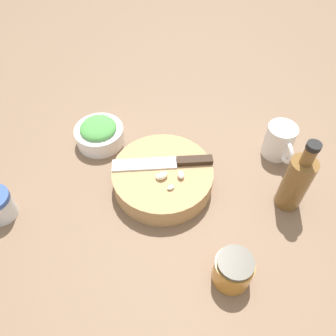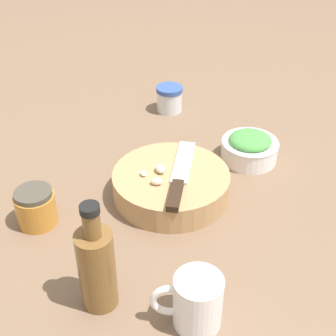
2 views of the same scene
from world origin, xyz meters
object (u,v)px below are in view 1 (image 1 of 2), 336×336
herb_bowl (99,133)px  garlic_cloves (169,177)px  coffee_mug (279,141)px  honey_jar (233,270)px  cutting_board (163,177)px  chef_knife (169,162)px  oil_bottle (296,182)px

herb_bowl → garlic_cloves: bearing=148.9°
coffee_mug → honey_jar: (0.09, 0.36, -0.01)m
honey_jar → garlic_cloves: bearing=-47.3°
cutting_board → honey_jar: 0.27m
cutting_board → herb_bowl: 0.22m
chef_knife → honey_jar: bearing=-157.9°
oil_bottle → garlic_cloves: bearing=6.4°
garlic_cloves → herb_bowl: bearing=-31.1°
garlic_cloves → oil_bottle: (-0.27, -0.03, 0.02)m
oil_bottle → coffee_mug: bearing=-80.3°
herb_bowl → oil_bottle: (-0.49, 0.10, 0.05)m
honey_jar → oil_bottle: size_ratio=0.39×
garlic_cloves → honey_jar: 0.24m
cutting_board → herb_bowl: size_ratio=1.83×
garlic_cloves → herb_bowl: garlic_cloves is taller
cutting_board → herb_bowl: herb_bowl is taller
oil_bottle → herb_bowl: bearing=-11.3°
herb_bowl → oil_bottle: 0.50m
chef_knife → herb_bowl: size_ratio=1.81×
oil_bottle → chef_knife: bearing=-2.7°
cutting_board → chef_knife: size_ratio=1.01×
coffee_mug → oil_bottle: (-0.03, 0.15, 0.03)m
garlic_cloves → coffee_mug: (-0.25, -0.18, -0.02)m
honey_jar → oil_bottle: oil_bottle is taller
coffee_mug → chef_knife: bearing=27.9°
chef_knife → garlic_cloves: garlic_cloves is taller
herb_bowl → coffee_mug: 0.47m
chef_knife → garlic_cloves: bearing=175.2°
coffee_mug → oil_bottle: 0.16m
herb_bowl → honey_jar: (-0.38, 0.30, 0.00)m
herb_bowl → honey_jar: 0.48m
chef_knife → coffee_mug: (-0.26, -0.14, -0.01)m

